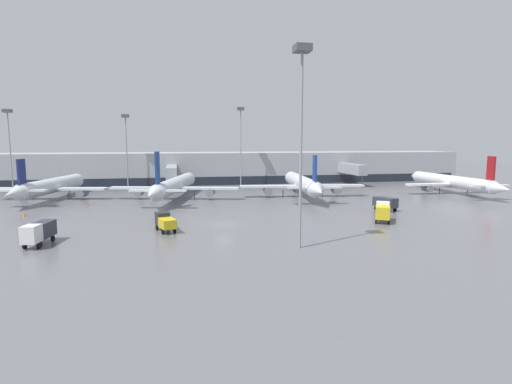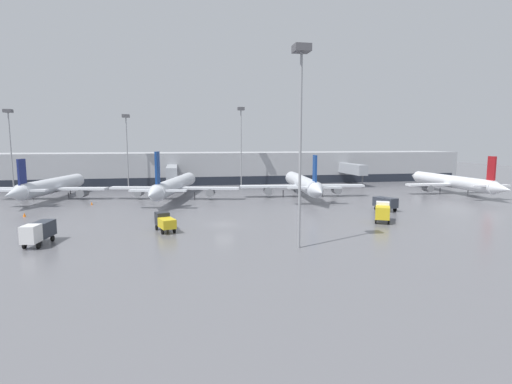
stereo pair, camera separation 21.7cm
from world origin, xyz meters
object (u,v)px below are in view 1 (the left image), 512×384
(service_truck_1, at_px, (385,202))
(service_truck_3, at_px, (165,221))
(traffic_cone_2, at_px, (92,203))
(apron_light_mast_3, at_px, (8,128))
(apron_light_mast_2, at_px, (302,94))
(service_truck_2, at_px, (383,211))
(traffic_cone_0, at_px, (24,215))
(parked_jet_2, at_px, (302,184))
(parked_jet_1, at_px, (51,186))
(parked_jet_3, at_px, (452,182))
(apron_light_mast_1, at_px, (126,131))
(apron_light_mast_4, at_px, (241,126))
(service_truck_0, at_px, (39,231))
(parked_jet_0, at_px, (174,185))

(service_truck_1, bearing_deg, service_truck_3, -92.85)
(traffic_cone_2, bearing_deg, apron_light_mast_3, 132.73)
(apron_light_mast_2, bearing_deg, service_truck_2, 35.17)
(service_truck_3, distance_m, traffic_cone_0, 27.74)
(traffic_cone_2, bearing_deg, parked_jet_2, 4.09)
(parked_jet_2, bearing_deg, service_truck_1, -150.10)
(parked_jet_1, xyz_separation_m, parked_jet_3, (90.02, -7.62, -0.03))
(service_truck_1, bearing_deg, traffic_cone_2, -124.74)
(apron_light_mast_1, distance_m, apron_light_mast_4, 30.03)
(service_truck_1, bearing_deg, service_truck_0, -91.93)
(parked_jet_2, relative_size, service_truck_3, 7.10)
(service_truck_3, bearing_deg, apron_light_mast_3, 18.19)
(parked_jet_0, height_order, parked_jet_1, parked_jet_0)
(service_truck_1, height_order, traffic_cone_0, service_truck_1)
(service_truck_1, bearing_deg, parked_jet_3, 107.54)
(traffic_cone_0, distance_m, traffic_cone_2, 13.70)
(service_truck_1, bearing_deg, apron_light_mast_3, -135.77)
(apron_light_mast_1, bearing_deg, parked_jet_1, -125.68)
(service_truck_1, height_order, apron_light_mast_3, apron_light_mast_3)
(service_truck_2, bearing_deg, parked_jet_1, 86.42)
(apron_light_mast_2, height_order, apron_light_mast_4, apron_light_mast_2)
(apron_light_mast_1, bearing_deg, parked_jet_2, -31.93)
(parked_jet_3, xyz_separation_m, service_truck_1, (-27.58, -18.84, -1.30))
(apron_light_mast_3, relative_size, apron_light_mast_4, 0.93)
(apron_light_mast_1, xyz_separation_m, apron_light_mast_2, (26.61, -66.26, 2.28))
(apron_light_mast_1, bearing_deg, traffic_cone_2, -97.29)
(parked_jet_3, relative_size, service_truck_0, 6.02)
(parked_jet_2, distance_m, apron_light_mast_1, 48.74)
(service_truck_2, xyz_separation_m, traffic_cone_0, (-55.28, 15.34, -1.35))
(parked_jet_2, xyz_separation_m, traffic_cone_0, (-51.90, -14.08, -2.66))
(parked_jet_0, relative_size, service_truck_1, 7.59)
(traffic_cone_0, xyz_separation_m, apron_light_mast_2, (38.43, -27.21, 17.04))
(parked_jet_0, height_order, apron_light_mast_4, apron_light_mast_4)
(service_truck_3, bearing_deg, parked_jet_2, -62.48)
(service_truck_0, distance_m, service_truck_1, 54.14)
(service_truck_2, height_order, traffic_cone_0, service_truck_2)
(parked_jet_0, height_order, service_truck_0, parked_jet_0)
(service_truck_0, bearing_deg, apron_light_mast_4, 158.67)
(parked_jet_2, bearing_deg, apron_light_mast_3, 77.97)
(parked_jet_0, distance_m, parked_jet_1, 26.14)
(parked_jet_1, height_order, apron_light_mast_3, apron_light_mast_3)
(service_truck_2, height_order, apron_light_mast_4, apron_light_mast_4)
(parked_jet_0, xyz_separation_m, apron_light_mast_2, (14.39, -42.53, 14.34))
(apron_light_mast_2, bearing_deg, apron_light_mast_3, 130.15)
(service_truck_1, xyz_separation_m, traffic_cone_2, (-52.61, 17.04, -1.19))
(parked_jet_1, xyz_separation_m, apron_light_mast_2, (40.03, -47.58, 14.53))
(service_truck_3, xyz_separation_m, traffic_cone_2, (-14.75, 26.44, -1.09))
(parked_jet_0, relative_size, service_truck_3, 7.32)
(service_truck_0, relative_size, apron_light_mast_1, 0.30)
(parked_jet_0, distance_m, parked_jet_3, 64.43)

